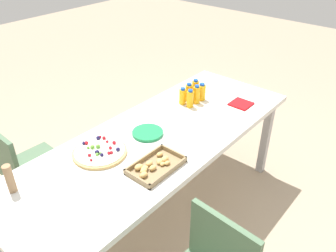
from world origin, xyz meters
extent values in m
plane|color=tan|center=(0.00, 0.00, 0.00)|extent=(12.00, 12.00, 0.00)
cube|color=silver|center=(0.00, 0.00, 0.73)|extent=(2.20, 0.80, 0.04)
cube|color=#99999E|center=(-1.02, -0.32, 0.35)|extent=(0.06, 0.06, 0.71)
cube|color=#99999E|center=(-1.02, 0.32, 0.35)|extent=(0.06, 0.06, 0.71)
cube|color=#4C6B4C|center=(0.39, 0.76, 0.64)|extent=(0.05, 0.38, 0.38)
cube|color=#4C6B4C|center=(0.52, -0.72, 0.45)|extent=(0.41, 0.41, 0.04)
cube|color=#4C6B4C|center=(0.71, -0.72, 0.64)|extent=(0.04, 0.38, 0.38)
cylinder|color=silver|center=(0.36, -0.87, 0.21)|extent=(0.02, 0.02, 0.41)
cylinder|color=silver|center=(0.37, -0.55, 0.21)|extent=(0.02, 0.02, 0.41)
cylinder|color=silver|center=(0.68, -0.88, 0.21)|extent=(0.02, 0.02, 0.41)
cylinder|color=silver|center=(0.69, -0.56, 0.21)|extent=(0.02, 0.02, 0.41)
cylinder|color=#F9AF14|center=(-0.62, -0.15, 0.82)|extent=(0.05, 0.05, 0.13)
cylinder|color=blue|center=(-0.62, -0.15, 0.89)|extent=(0.03, 0.03, 0.02)
cylinder|color=#F9AF14|center=(-0.54, -0.15, 0.81)|extent=(0.06, 0.06, 0.13)
cylinder|color=blue|center=(-0.54, -0.15, 0.89)|extent=(0.04, 0.04, 0.02)
cylinder|color=#F9AF14|center=(-0.46, -0.16, 0.81)|extent=(0.05, 0.05, 0.12)
cylinder|color=blue|center=(-0.46, -0.16, 0.87)|extent=(0.03, 0.03, 0.02)
cylinder|color=#FBAF14|center=(-0.61, -0.09, 0.81)|extent=(0.06, 0.06, 0.12)
cylinder|color=blue|center=(-0.61, -0.09, 0.88)|extent=(0.04, 0.04, 0.02)
cylinder|color=#FAAE14|center=(-0.54, -0.08, 0.82)|extent=(0.05, 0.05, 0.13)
cylinder|color=blue|center=(-0.54, -0.08, 0.89)|extent=(0.03, 0.03, 0.02)
cylinder|color=#FAAC14|center=(-0.46, -0.08, 0.81)|extent=(0.05, 0.05, 0.13)
cylinder|color=blue|center=(-0.46, -0.08, 0.88)|extent=(0.03, 0.03, 0.02)
cylinder|color=tan|center=(0.37, -0.14, 0.76)|extent=(0.33, 0.33, 0.02)
cylinder|color=white|center=(0.37, -0.14, 0.77)|extent=(0.30, 0.30, 0.01)
sphere|color=red|center=(0.26, -0.13, 0.78)|extent=(0.02, 0.02, 0.02)
sphere|color=#1E1947|center=(0.40, -0.13, 0.78)|extent=(0.03, 0.03, 0.03)
sphere|color=red|center=(0.27, -0.22, 0.78)|extent=(0.02, 0.02, 0.02)
sphere|color=red|center=(0.46, -0.10, 0.78)|extent=(0.02, 0.02, 0.02)
sphere|color=#66B238|center=(0.38, -0.19, 0.78)|extent=(0.03, 0.03, 0.03)
sphere|color=#1E1947|center=(0.39, -0.27, 0.78)|extent=(0.02, 0.02, 0.02)
sphere|color=red|center=(0.27, -0.25, 0.78)|extent=(0.02, 0.02, 0.02)
sphere|color=#66B238|center=(0.41, -0.12, 0.78)|extent=(0.02, 0.02, 0.02)
sphere|color=#1E1947|center=(0.29, -0.06, 0.78)|extent=(0.03, 0.03, 0.03)
sphere|color=red|center=(0.34, -0.07, 0.78)|extent=(0.02, 0.02, 0.02)
sphere|color=#66B238|center=(0.40, -0.21, 0.78)|extent=(0.02, 0.02, 0.02)
sphere|color=red|center=(0.31, -0.11, 0.78)|extent=(0.02, 0.02, 0.02)
sphere|color=#66B238|center=(0.39, -0.11, 0.78)|extent=(0.02, 0.02, 0.02)
sphere|color=#66B238|center=(0.35, -0.17, 0.78)|extent=(0.03, 0.03, 0.03)
sphere|color=red|center=(0.44, -0.14, 0.78)|extent=(0.02, 0.02, 0.02)
sphere|color=red|center=(0.28, -0.17, 0.78)|extent=(0.02, 0.02, 0.02)
sphere|color=red|center=(0.35, -0.07, 0.78)|extent=(0.02, 0.02, 0.02)
sphere|color=#1E1947|center=(0.29, -0.24, 0.78)|extent=(0.03, 0.03, 0.03)
sphere|color=red|center=(0.37, -0.26, 0.78)|extent=(0.02, 0.02, 0.02)
sphere|color=#1E1947|center=(0.39, -0.09, 0.78)|extent=(0.02, 0.02, 0.02)
cube|color=olive|center=(0.24, 0.21, 0.75)|extent=(0.33, 0.20, 0.01)
cube|color=olive|center=(0.24, 0.11, 0.77)|extent=(0.33, 0.01, 0.03)
cube|color=olive|center=(0.24, 0.30, 0.77)|extent=(0.33, 0.01, 0.03)
cube|color=olive|center=(0.09, 0.21, 0.77)|extent=(0.01, 0.20, 0.03)
cube|color=olive|center=(0.40, 0.21, 0.77)|extent=(0.01, 0.20, 0.03)
ellipsoid|color=tan|center=(0.21, 0.23, 0.77)|extent=(0.04, 0.03, 0.02)
ellipsoid|color=tan|center=(0.21, 0.20, 0.77)|extent=(0.04, 0.03, 0.02)
ellipsoid|color=tan|center=(0.16, 0.16, 0.77)|extent=(0.04, 0.03, 0.02)
ellipsoid|color=tan|center=(0.33, 0.15, 0.77)|extent=(0.06, 0.04, 0.03)
ellipsoid|color=tan|center=(0.36, 0.22, 0.77)|extent=(0.05, 0.04, 0.03)
ellipsoid|color=tan|center=(0.17, 0.21, 0.77)|extent=(0.05, 0.04, 0.03)
ellipsoid|color=tan|center=(0.20, 0.19, 0.77)|extent=(0.03, 0.02, 0.02)
ellipsoid|color=tan|center=(0.26, 0.17, 0.77)|extent=(0.05, 0.03, 0.03)
ellipsoid|color=tan|center=(0.19, 0.24, 0.77)|extent=(0.04, 0.03, 0.02)
ellipsoid|color=tan|center=(0.33, 0.19, 0.77)|extent=(0.05, 0.03, 0.03)
ellipsoid|color=tan|center=(0.21, 0.21, 0.77)|extent=(0.04, 0.03, 0.02)
ellipsoid|color=tan|center=(0.31, 0.18, 0.77)|extent=(0.05, 0.04, 0.03)
ellipsoid|color=tan|center=(0.28, 0.21, 0.77)|extent=(0.05, 0.03, 0.03)
cylinder|color=#1E8C4C|center=(0.02, -0.07, 0.75)|extent=(0.20, 0.20, 0.00)
cylinder|color=#1E8C4C|center=(0.02, -0.07, 0.76)|extent=(0.20, 0.20, 0.00)
cylinder|color=#1E8C4C|center=(0.02, -0.07, 0.76)|extent=(0.20, 0.20, 0.00)
cylinder|color=#1E8C4C|center=(0.02, -0.07, 0.77)|extent=(0.20, 0.20, 0.00)
cube|color=red|center=(-0.74, 0.19, 0.76)|extent=(0.15, 0.15, 0.01)
cylinder|color=#9E7A56|center=(0.88, -0.24, 0.83)|extent=(0.04, 0.04, 0.17)
camera|label=1|loc=(1.38, 1.26, 2.01)|focal=36.80mm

